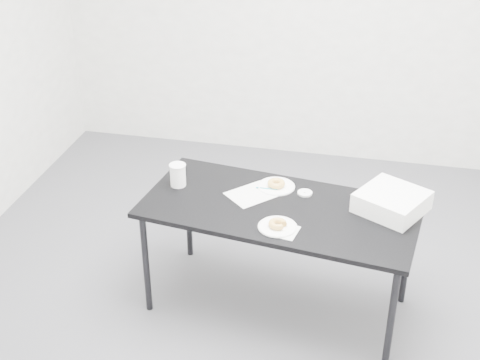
% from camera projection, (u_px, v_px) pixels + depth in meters
% --- Properties ---
extents(floor, '(4.00, 4.00, 0.00)m').
position_uv_depth(floor, '(254.00, 295.00, 4.11)').
color(floor, '#535358').
rests_on(floor, ground).
extents(table, '(1.60, 0.91, 0.69)m').
position_uv_depth(table, '(279.00, 215.00, 3.72)').
color(table, black).
rests_on(table, floor).
extents(scorecard, '(0.33, 0.34, 0.00)m').
position_uv_depth(scorecard, '(252.00, 194.00, 3.82)').
color(scorecard, white).
rests_on(scorecard, table).
extents(logo_patch, '(0.06, 0.06, 0.00)m').
position_uv_depth(logo_patch, '(270.00, 189.00, 3.86)').
color(logo_patch, green).
rests_on(logo_patch, scorecard).
extents(pen, '(0.12, 0.01, 0.01)m').
position_uv_depth(pen, '(267.00, 189.00, 3.86)').
color(pen, '#0B6F80').
rests_on(pen, scorecard).
extents(napkin, '(0.17, 0.17, 0.00)m').
position_uv_depth(napkin, '(284.00, 231.00, 3.48)').
color(napkin, white).
rests_on(napkin, table).
extents(plate_near, '(0.21, 0.21, 0.01)m').
position_uv_depth(plate_near, '(278.00, 227.00, 3.51)').
color(plate_near, white).
rests_on(plate_near, napkin).
extents(donut_near, '(0.12, 0.12, 0.03)m').
position_uv_depth(donut_near, '(278.00, 224.00, 3.50)').
color(donut_near, gold).
rests_on(donut_near, plate_near).
extents(plate_far, '(0.22, 0.22, 0.01)m').
position_uv_depth(plate_far, '(276.00, 186.00, 3.89)').
color(plate_far, white).
rests_on(plate_far, table).
extents(donut_far, '(0.12, 0.12, 0.03)m').
position_uv_depth(donut_far, '(276.00, 183.00, 3.88)').
color(donut_far, gold).
rests_on(donut_far, plate_far).
extents(coffee_cup, '(0.09, 0.09, 0.14)m').
position_uv_depth(coffee_cup, '(178.00, 175.00, 3.87)').
color(coffee_cup, white).
rests_on(coffee_cup, table).
extents(cup_lid, '(0.09, 0.09, 0.01)m').
position_uv_depth(cup_lid, '(305.00, 193.00, 3.82)').
color(cup_lid, white).
rests_on(cup_lid, table).
extents(bakery_box, '(0.44, 0.44, 0.11)m').
position_uv_depth(bakery_box, '(392.00, 202.00, 3.64)').
color(bakery_box, white).
rests_on(bakery_box, table).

